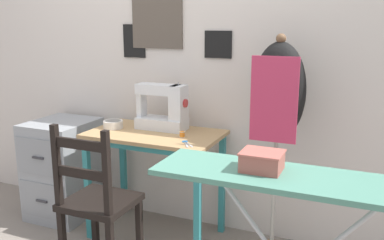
% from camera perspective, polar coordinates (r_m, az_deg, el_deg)
% --- Properties ---
extents(wall_back, '(10.00, 0.07, 2.55)m').
position_cam_1_polar(wall_back, '(3.15, -2.27, 8.82)').
color(wall_back, silver).
rests_on(wall_back, ground_plane).
extents(sewing_table, '(0.91, 0.54, 0.76)m').
position_cam_1_polar(sewing_table, '(2.96, -5.04, -3.88)').
color(sewing_table, tan).
rests_on(sewing_table, ground_plane).
extents(sewing_machine, '(0.37, 0.16, 0.34)m').
position_cam_1_polar(sewing_machine, '(2.99, -3.69, 1.55)').
color(sewing_machine, white).
rests_on(sewing_machine, sewing_table).
extents(fabric_bowl, '(0.14, 0.14, 0.05)m').
position_cam_1_polar(fabric_bowl, '(3.09, -10.48, -0.55)').
color(fabric_bowl, silver).
rests_on(fabric_bowl, sewing_table).
extents(scissors, '(0.11, 0.13, 0.01)m').
position_cam_1_polar(scissors, '(2.67, -0.79, -3.08)').
color(scissors, silver).
rests_on(scissors, sewing_table).
extents(thread_spool_near_machine, '(0.04, 0.04, 0.04)m').
position_cam_1_polar(thread_spool_near_machine, '(2.81, -1.32, -1.92)').
color(thread_spool_near_machine, orange).
rests_on(thread_spool_near_machine, sewing_table).
extents(wooden_chair, '(0.40, 0.38, 0.95)m').
position_cam_1_polar(wooden_chair, '(2.65, -12.52, -10.76)').
color(wooden_chair, black).
rests_on(wooden_chair, ground_plane).
extents(filing_cabinet, '(0.45, 0.52, 0.76)m').
position_cam_1_polar(filing_cabinet, '(3.51, -16.76, -6.24)').
color(filing_cabinet, '#93999E').
rests_on(filing_cabinet, ground_plane).
extents(dress_form, '(0.33, 0.32, 1.44)m').
position_cam_1_polar(dress_form, '(2.64, 11.39, 2.17)').
color(dress_form, '#846647').
rests_on(dress_form, ground_plane).
extents(ironing_board, '(1.20, 0.34, 0.90)m').
position_cam_1_polar(ironing_board, '(1.83, 13.75, -8.80)').
color(ironing_board, '#518E7A').
rests_on(ironing_board, ground_plane).
extents(storage_box, '(0.17, 0.15, 0.08)m').
position_cam_1_polar(storage_box, '(1.84, 9.32, -5.41)').
color(storage_box, '#AD564C').
rests_on(storage_box, ironing_board).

